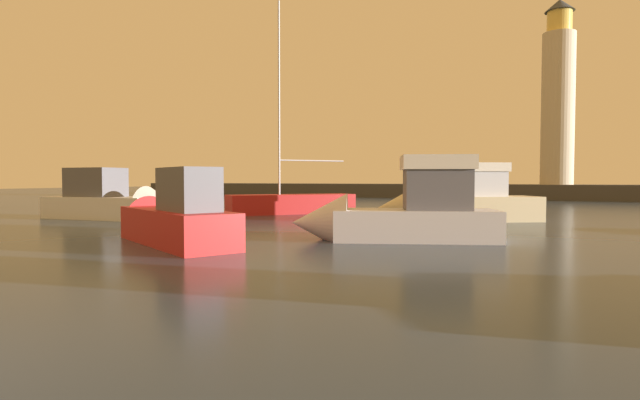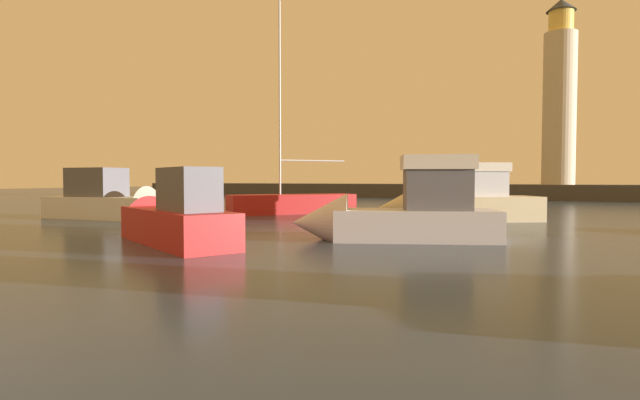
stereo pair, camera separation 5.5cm
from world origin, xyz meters
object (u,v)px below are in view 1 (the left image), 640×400
(sailboat_moored, at_px, (291,203))
(motorboat_2, at_px, (452,204))
(lighthouse, at_px, (558,97))
(motorboat_1, at_px, (118,202))
(motorboat_0, at_px, (169,218))
(motorboat_4, at_px, (391,214))

(sailboat_moored, bearing_deg, motorboat_2, -7.95)
(motorboat_2, bearing_deg, sailboat_moored, 172.05)
(lighthouse, distance_m, motorboat_1, 45.88)
(lighthouse, xyz_separation_m, motorboat_0, (-11.26, -46.09, -10.02))
(motorboat_1, bearing_deg, lighthouse, 62.27)
(lighthouse, bearing_deg, motorboat_2, -97.45)
(lighthouse, relative_size, motorboat_2, 2.35)
(lighthouse, distance_m, motorboat_0, 48.49)
(motorboat_2, bearing_deg, motorboat_1, -158.31)
(motorboat_2, height_order, sailboat_moored, sailboat_moored)
(lighthouse, relative_size, motorboat_1, 2.28)
(motorboat_0, bearing_deg, sailboat_moored, 103.01)
(motorboat_2, bearing_deg, motorboat_4, -91.79)
(motorboat_2, bearing_deg, motorboat_0, -118.04)
(motorboat_4, bearing_deg, motorboat_2, 88.21)
(motorboat_4, distance_m, sailboat_moored, 14.51)
(motorboat_0, distance_m, sailboat_moored, 14.83)
(lighthouse, height_order, motorboat_4, lighthouse)
(motorboat_1, distance_m, sailboat_moored, 10.16)
(motorboat_1, height_order, motorboat_4, motorboat_4)
(motorboat_1, bearing_deg, motorboat_4, -8.84)
(motorboat_0, xyz_separation_m, motorboat_4, (6.65, 3.92, 0.11))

